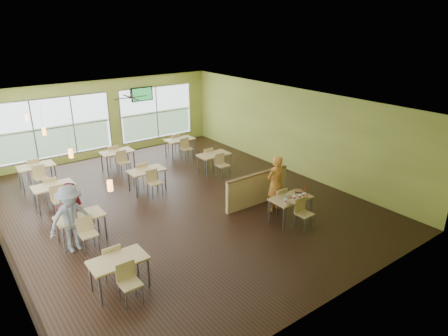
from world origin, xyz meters
The scene contains 20 objects.
room centered at (0.00, 0.00, 1.60)m, with size 12.00×12.04×3.20m.
window_bays centered at (-2.65, 3.08, 1.48)m, with size 9.24×10.24×2.38m.
main_table centered at (2.00, -3.00, 0.63)m, with size 1.22×1.52×0.87m.
half_wall_divider centered at (2.00, -1.55, 0.52)m, with size 2.40×0.14×1.04m.
dining_tables centered at (-1.05, 1.71, 0.63)m, with size 6.92×8.72×0.87m.
pendant_lights centered at (-3.20, 0.68, 2.45)m, with size 0.11×7.31×0.86m.
ceiling_fan centered at (0.00, 3.00, 2.95)m, with size 1.25×1.25×0.29m.
tv_backwall centered at (1.80, 5.90, 2.45)m, with size 1.00×0.07×0.60m.
man_plaid centered at (2.14, -2.20, 0.88)m, with size 0.64×0.42×1.76m, color #D64C17.
patron_maroon centered at (-3.27, 0.01, 0.76)m, with size 0.74×0.57×1.52m, color maroon.
patron_grey centered at (-3.49, -0.81, 0.89)m, with size 1.15×0.66×1.77m, color slate.
cup_blue centered at (1.61, -3.17, 0.82)m, with size 0.10×0.10×0.35m.
cup_yellow centered at (1.97, -3.15, 0.82)m, with size 0.09×0.09×0.34m.
cup_red_near centered at (2.15, -3.20, 0.82)m, with size 0.10×0.10×0.35m.
cup_red_far centered at (2.30, -3.21, 0.82)m, with size 0.10×0.10×0.37m.
food_basket centered at (2.44, -2.87, 0.78)m, with size 0.25×0.25×0.06m.
ketchup_cup centered at (2.49, -3.17, 0.76)m, with size 0.06×0.06×0.02m, color #AE1511.
wrapper_left centered at (1.62, -3.28, 0.77)m, with size 0.17×0.16×0.04m, color #966F48.
wrapper_mid centered at (1.96, -2.95, 0.78)m, with size 0.21×0.19×0.05m, color #966F48.
wrapper_right centered at (2.32, -3.29, 0.77)m, with size 0.14×0.13×0.04m, color #966F48.
Camera 1 is at (-5.73, -10.15, 5.55)m, focal length 32.00 mm.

